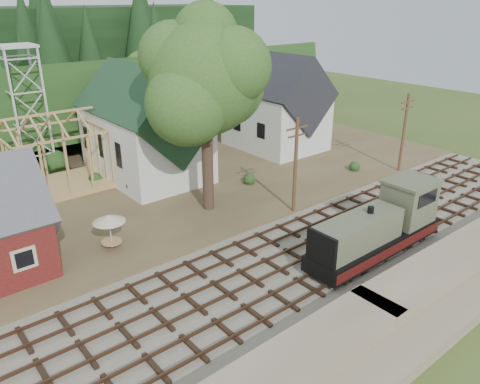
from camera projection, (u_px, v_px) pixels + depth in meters
ground at (275, 270)px, 30.33m from camera, size 140.00×140.00×0.00m
embankment at (387, 338)px, 24.29m from camera, size 64.00×5.00×1.60m
railroad_bed at (275, 269)px, 30.30m from camera, size 64.00×11.00×0.16m
village_flat at (140, 187)px, 43.09m from camera, size 64.00×26.00×0.30m
hillside at (50, 134)px, 60.22m from camera, size 70.00×28.96×12.74m
ridge at (14, 112)px, 71.61m from camera, size 80.00×20.00×12.00m
church at (146, 127)px, 43.51m from camera, size 8.40×15.17×13.00m
farmhouse at (276, 108)px, 52.55m from camera, size 8.40×10.80×10.60m
timber_frame at (54, 158)px, 41.21m from camera, size 8.20×6.20×6.99m
lattice_tower at (20, 72)px, 42.87m from camera, size 3.20×3.20×12.12m
big_tree at (207, 86)px, 34.84m from camera, size 10.90×8.40×14.70m
telegraph_pole_near at (295, 165)px, 36.51m from camera, size 2.20×0.28×8.00m
telegraph_pole_far at (404, 132)px, 45.31m from camera, size 2.20×0.28×8.00m
locomotive at (380, 227)px, 31.45m from camera, size 11.31×2.83×4.54m
car_blue at (30, 248)px, 31.07m from camera, size 2.76×4.01×1.27m
car_red at (276, 139)px, 55.15m from camera, size 4.44×3.67×1.13m
patio_set at (109, 220)px, 31.65m from camera, size 2.22×2.22×2.48m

